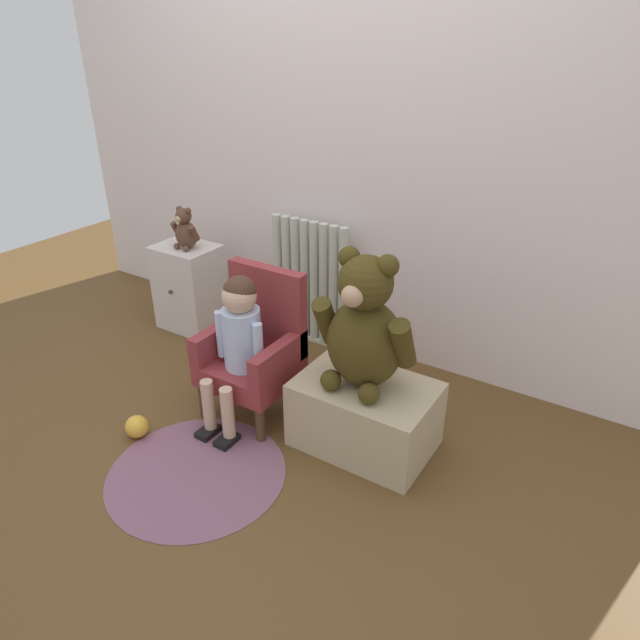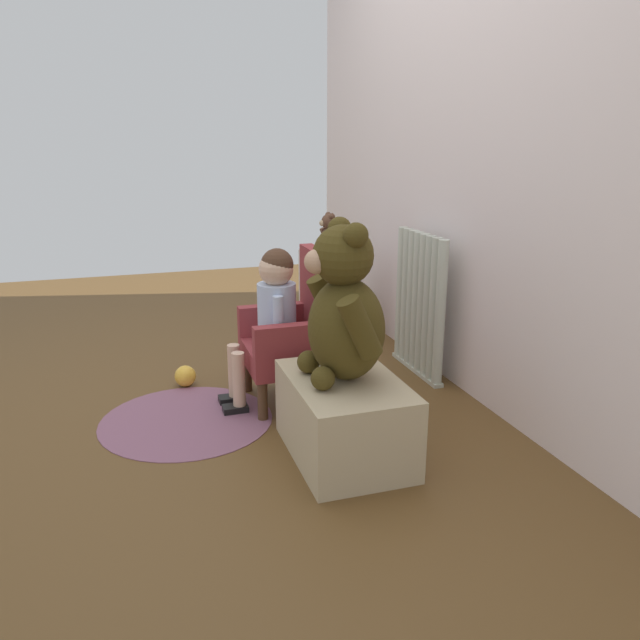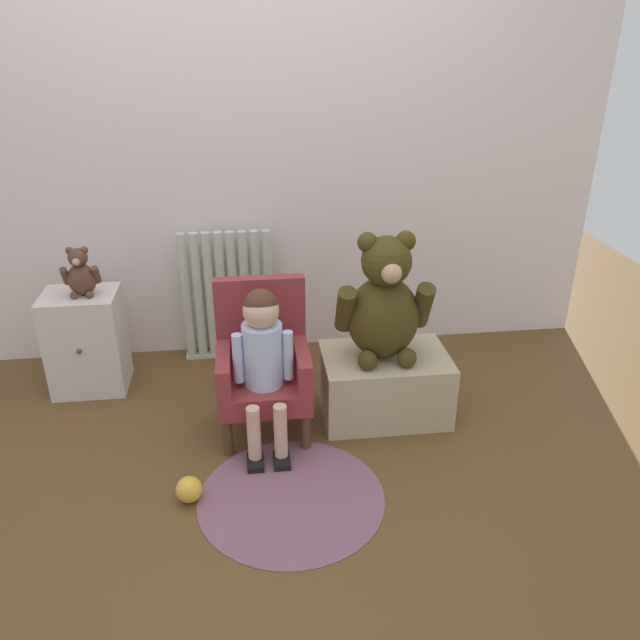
% 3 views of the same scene
% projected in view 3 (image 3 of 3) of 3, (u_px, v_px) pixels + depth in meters
% --- Properties ---
extents(ground_plane, '(6.00, 6.00, 0.00)m').
position_uv_depth(ground_plane, '(259.00, 484.00, 2.51)').
color(ground_plane, brown).
extents(back_wall, '(3.80, 0.05, 2.40)m').
position_uv_depth(back_wall, '(241.00, 130.00, 3.09)').
color(back_wall, silver).
rests_on(back_wall, ground_plane).
extents(radiator, '(0.50, 0.05, 0.72)m').
position_uv_depth(radiator, '(228.00, 297.00, 3.33)').
color(radiator, beige).
rests_on(radiator, ground_plane).
extents(small_dresser, '(0.35, 0.30, 0.51)m').
position_uv_depth(small_dresser, '(87.00, 342.00, 3.08)').
color(small_dresser, silver).
rests_on(small_dresser, ground_plane).
extents(child_armchair, '(0.40, 0.37, 0.69)m').
position_uv_depth(child_armchair, '(263.00, 364.00, 2.75)').
color(child_armchair, maroon).
rests_on(child_armchair, ground_plane).
extents(child_figure, '(0.25, 0.35, 0.71)m').
position_uv_depth(child_figure, '(263.00, 348.00, 2.59)').
color(child_figure, silver).
rests_on(child_figure, ground_plane).
extents(low_bench, '(0.58, 0.39, 0.31)m').
position_uv_depth(low_bench, '(385.00, 384.00, 2.91)').
color(low_bench, tan).
rests_on(low_bench, ground_plane).
extents(large_teddy_bear, '(0.43, 0.30, 0.59)m').
position_uv_depth(large_teddy_bear, '(384.00, 304.00, 2.73)').
color(large_teddy_bear, '#403412').
rests_on(large_teddy_bear, low_bench).
extents(small_teddy_bear, '(0.17, 0.12, 0.24)m').
position_uv_depth(small_teddy_bear, '(81.00, 274.00, 2.92)').
color(small_teddy_bear, brown).
rests_on(small_teddy_bear, small_dresser).
extents(floor_rug, '(0.73, 0.73, 0.01)m').
position_uv_depth(floor_rug, '(292.00, 497.00, 2.43)').
color(floor_rug, '#815167').
rests_on(floor_rug, ground_plane).
extents(toy_ball, '(0.10, 0.10, 0.10)m').
position_uv_depth(toy_ball, '(189.00, 489.00, 2.40)').
color(toy_ball, gold).
rests_on(toy_ball, ground_plane).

